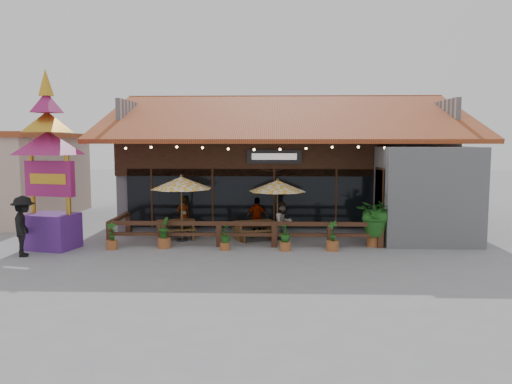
{
  "coord_description": "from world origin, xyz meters",
  "views": [
    {
      "loc": [
        -0.61,
        -18.23,
        3.79
      ],
      "look_at": [
        -1.22,
        1.5,
        1.8
      ],
      "focal_mm": 35.0,
      "sensor_mm": 36.0,
      "label": 1
    }
  ],
  "objects_px": {
    "picnic_table_left": "(176,226)",
    "thai_sign_tower": "(48,148)",
    "umbrella_right": "(277,186)",
    "pedestrian": "(23,226)",
    "tropical_plant": "(375,215)",
    "umbrella_left": "(181,183)",
    "picnic_table_right": "(254,227)"
  },
  "relations": [
    {
      "from": "tropical_plant",
      "to": "pedestrian",
      "type": "relative_size",
      "value": 0.98
    },
    {
      "from": "pedestrian",
      "to": "umbrella_left",
      "type": "bearing_deg",
      "value": -81.01
    },
    {
      "from": "thai_sign_tower",
      "to": "picnic_table_right",
      "type": "bearing_deg",
      "value": 14.67
    },
    {
      "from": "tropical_plant",
      "to": "picnic_table_right",
      "type": "bearing_deg",
      "value": 166.03
    },
    {
      "from": "umbrella_left",
      "to": "pedestrian",
      "type": "bearing_deg",
      "value": -149.94
    },
    {
      "from": "picnic_table_left",
      "to": "picnic_table_right",
      "type": "xyz_separation_m",
      "value": [
        3.1,
        -0.13,
        0.0
      ]
    },
    {
      "from": "umbrella_right",
      "to": "pedestrian",
      "type": "distance_m",
      "value": 9.07
    },
    {
      "from": "umbrella_left",
      "to": "umbrella_right",
      "type": "bearing_deg",
      "value": 5.9
    },
    {
      "from": "picnic_table_left",
      "to": "umbrella_right",
      "type": "bearing_deg",
      "value": -0.68
    },
    {
      "from": "umbrella_left",
      "to": "picnic_table_left",
      "type": "xyz_separation_m",
      "value": [
        -0.32,
        0.43,
        -1.74
      ]
    },
    {
      "from": "thai_sign_tower",
      "to": "pedestrian",
      "type": "distance_m",
      "value": 2.86
    },
    {
      "from": "picnic_table_left",
      "to": "thai_sign_tower",
      "type": "relative_size",
      "value": 0.26
    },
    {
      "from": "umbrella_right",
      "to": "picnic_table_right",
      "type": "bearing_deg",
      "value": -174.42
    },
    {
      "from": "umbrella_right",
      "to": "thai_sign_tower",
      "type": "height_order",
      "value": "thai_sign_tower"
    },
    {
      "from": "picnic_table_left",
      "to": "tropical_plant",
      "type": "bearing_deg",
      "value": -9.3
    },
    {
      "from": "umbrella_left",
      "to": "picnic_table_left",
      "type": "height_order",
      "value": "umbrella_left"
    },
    {
      "from": "umbrella_right",
      "to": "tropical_plant",
      "type": "distance_m",
      "value": 3.83
    },
    {
      "from": "umbrella_left",
      "to": "thai_sign_tower",
      "type": "bearing_deg",
      "value": -160.13
    },
    {
      "from": "umbrella_right",
      "to": "pedestrian",
      "type": "relative_size",
      "value": 1.27
    },
    {
      "from": "picnic_table_left",
      "to": "umbrella_left",
      "type": "bearing_deg",
      "value": -53.29
    },
    {
      "from": "umbrella_right",
      "to": "pedestrian",
      "type": "height_order",
      "value": "umbrella_right"
    },
    {
      "from": "umbrella_right",
      "to": "pedestrian",
      "type": "bearing_deg",
      "value": -159.58
    },
    {
      "from": "umbrella_left",
      "to": "pedestrian",
      "type": "xyz_separation_m",
      "value": [
        -4.77,
        -2.76,
        -1.21
      ]
    },
    {
      "from": "umbrella_right",
      "to": "pedestrian",
      "type": "xyz_separation_m",
      "value": [
        -8.44,
        -3.14,
        -1.07
      ]
    },
    {
      "from": "umbrella_left",
      "to": "thai_sign_tower",
      "type": "relative_size",
      "value": 0.47
    },
    {
      "from": "umbrella_right",
      "to": "thai_sign_tower",
      "type": "xyz_separation_m",
      "value": [
        -8.03,
        -1.96,
        1.5
      ]
    },
    {
      "from": "picnic_table_right",
      "to": "picnic_table_left",
      "type": "bearing_deg",
      "value": 177.53
    },
    {
      "from": "umbrella_left",
      "to": "tropical_plant",
      "type": "xyz_separation_m",
      "value": [
        7.18,
        -0.8,
        -1.09
      ]
    },
    {
      "from": "umbrella_left",
      "to": "thai_sign_tower",
      "type": "distance_m",
      "value": 4.83
    },
    {
      "from": "picnic_table_right",
      "to": "tropical_plant",
      "type": "distance_m",
      "value": 4.58
    },
    {
      "from": "umbrella_left",
      "to": "umbrella_right",
      "type": "xyz_separation_m",
      "value": [
        3.67,
        0.38,
        -0.14
      ]
    },
    {
      "from": "pedestrian",
      "to": "picnic_table_left",
      "type": "bearing_deg",
      "value": -75.47
    }
  ]
}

